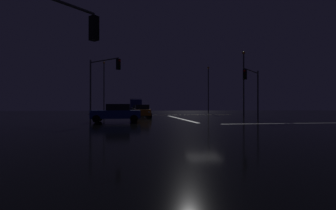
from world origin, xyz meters
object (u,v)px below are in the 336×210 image
Objects in this scene: traffic_signal_nw at (102,77)px; traffic_signal_ne at (252,84)px; streetlamp_left_far at (104,84)px; sedan_orange at (142,111)px; sedan_black at (138,110)px; sedan_blue_crossing at (116,113)px; traffic_signal_sw at (46,37)px; streetlamp_right_near at (244,79)px; box_truck at (136,105)px; sedan_white at (140,110)px; sedan_red at (138,109)px; streetlamp_right_far at (208,86)px.

traffic_signal_nw is 16.69m from traffic_signal_ne.
streetlamp_left_far is at bearing 95.11° from traffic_signal_nw.
streetlamp_left_far is (-6.38, 19.17, 4.90)m from sedan_orange.
sedan_black and sedan_blue_crossing have the same top height.
sedan_orange is 0.43× the size of streetlamp_left_far.
streetlamp_right_near reaches higher than traffic_signal_sw.
sedan_black is 13.65m from box_truck.
traffic_signal_sw is at bearing -99.72° from sedan_white.
streetlamp_right_near is (18.95, 23.45, 1.38)m from traffic_signal_sw.
sedan_orange is 12.52m from sedan_black.
traffic_signal_sw is at bearing -90.37° from traffic_signal_nw.
sedan_white and sedan_black have the same top height.
sedan_white is at bearing -88.36° from sedan_black.
sedan_orange is at bearing -90.43° from sedan_white.
streetlamp_right_near reaches higher than sedan_red.
sedan_white is 0.52× the size of box_truck.
sedan_orange is 26.15m from box_truck.
box_truck is (-0.34, 7.23, 0.91)m from sedan_red.
sedan_red is at bearing -87.31° from box_truck.
sedan_black is at bearing 83.00° from sedan_blue_crossing.
traffic_signal_nw reaches higher than traffic_signal_sw.
sedan_white is 0.77× the size of traffic_signal_ne.
streetlamp_left_far reaches higher than traffic_signal_nw.
traffic_signal_sw is (-4.29, -46.41, 2.20)m from box_truck.
traffic_signal_ne is 7.12m from streetlamp_right_near.
sedan_blue_crossing is at bearing 81.57° from traffic_signal_sw.
sedan_orange is 0.68× the size of traffic_signal_nw.
traffic_signal_ne is at bearing -0.49° from traffic_signal_nw.
traffic_signal_ne is (12.32, -3.48, 3.14)m from sedan_orange.
box_truck is at bearing 81.92° from traffic_signal_nw.
traffic_signal_nw is at bearing -104.95° from sedan_black.
sedan_white is 1.00× the size of sedan_black.
sedan_red is at bearing 83.26° from traffic_signal_sw.
streetlamp_right_far is (18.84, 22.51, 1.03)m from traffic_signal_nw.
sedan_blue_crossing is 13.05m from traffic_signal_sw.
sedan_orange is at bearing -71.59° from streetlamp_left_far.
streetlamp_right_far is (14.66, -6.96, 3.76)m from box_truck.
box_truck is 0.90× the size of streetlamp_right_near.
sedan_red is 0.45× the size of streetlamp_right_far.
traffic_signal_nw reaches higher than sedan_white.
sedan_black is 16.72m from streetlamp_right_far.
streetlamp_left_far is at bearing 92.76° from traffic_signal_sw.
streetlamp_left_far reaches higher than sedan_black.
box_truck reaches higher than sedan_black.
streetlamp_left_far is (-6.20, -6.96, 3.99)m from box_truck.
sedan_blue_crossing is 0.76× the size of traffic_signal_sw.
traffic_signal_ne is 22.81m from streetlamp_right_far.
sedan_blue_crossing is at bearing -122.42° from streetlamp_right_far.
box_truck is 1.46× the size of traffic_signal_ne.
traffic_signal_ne reaches higher than sedan_orange.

